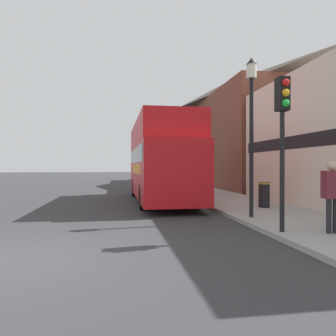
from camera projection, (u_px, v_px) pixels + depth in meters
The scene contains 10 objects.
ground_plane at pixel (92, 188), 26.92m from camera, with size 144.00×144.00×0.00m, color #333335.
sidewalk at pixel (190, 189), 25.14m from camera, with size 3.54×108.00×0.14m.
brick_terrace_rear at pixel (224, 134), 31.99m from camera, with size 6.00×24.48×9.85m.
tour_bus at pixel (160, 166), 16.59m from camera, with size 2.56×10.14×3.98m.
parked_car_ahead_of_bus at pixel (153, 181), 25.10m from camera, with size 1.76×4.08×1.42m.
pedestrian_nearest at pixel (332, 190), 8.06m from camera, with size 0.47×0.26×1.78m.
traffic_signal at pixel (283, 119), 8.23m from camera, with size 0.28×0.42×3.90m.
lamp_post_nearest at pixel (251, 108), 10.66m from camera, with size 0.35×0.35×5.19m.
lamp_post_second at pixel (195, 136), 19.06m from camera, with size 0.35×0.35×4.99m.
litter_bin at pixel (264, 194), 13.14m from camera, with size 0.48×0.48×1.00m.
Camera 1 is at (1.99, -6.56, 1.80)m, focal length 35.00 mm.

